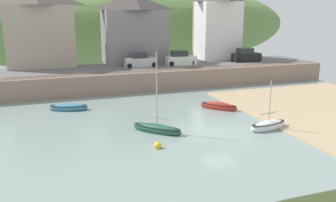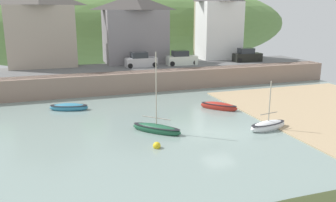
# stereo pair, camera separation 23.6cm
# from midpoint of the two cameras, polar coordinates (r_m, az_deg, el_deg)

# --- Properties ---
(ground) EXTENTS (48.00, 41.00, 0.61)m
(ground) POSITION_cam_midpoint_polar(r_m,az_deg,el_deg) (22.51, 23.04, -11.59)
(ground) COLOR gray
(quay_seawall) EXTENTS (48.00, 9.40, 2.40)m
(quay_seawall) POSITION_cam_midpoint_polar(r_m,az_deg,el_deg) (44.52, -1.77, 3.67)
(quay_seawall) COLOR gray
(quay_seawall) RESTS_ON ground
(hillside_backdrop) EXTENTS (80.00, 44.00, 19.07)m
(hillside_backdrop) POSITION_cam_midpoint_polar(r_m,az_deg,el_deg) (81.10, -7.87, 12.13)
(hillside_backdrop) COLOR #5F8644
(hillside_backdrop) RESTS_ON ground
(waterfront_building_left) EXTENTS (8.74, 5.00, 10.05)m
(waterfront_building_left) POSITION_cam_midpoint_polar(r_m,az_deg,el_deg) (49.61, -19.64, 11.12)
(waterfront_building_left) COLOR #AA9A88
(waterfront_building_left) RESTS_ON ground
(waterfront_building_centre) EXTENTS (8.85, 5.68, 9.43)m
(waterfront_building_centre) POSITION_cam_midpoint_polar(r_m,az_deg,el_deg) (51.05, -5.20, 11.58)
(waterfront_building_centre) COLOR gray
(waterfront_building_centre) RESTS_ON ground
(waterfront_building_right) EXTENTS (6.44, 4.61, 10.88)m
(waterfront_building_right) POSITION_cam_midpoint_polar(r_m,az_deg,el_deg) (55.60, 8.40, 12.49)
(waterfront_building_right) COLOR white
(waterfront_building_right) RESTS_ON ground
(church_with_spire) EXTENTS (3.00, 3.00, 13.82)m
(church_with_spire) POSITION_cam_midpoint_polar(r_m,az_deg,el_deg) (58.94, 6.17, 14.19)
(church_with_spire) COLOR gray
(church_with_spire) RESTS_ON ground
(rowboat_small_beached) EXTENTS (3.78, 1.82, 4.32)m
(rowboat_small_beached) POSITION_cam_midpoint_polar(r_m,az_deg,el_deg) (30.61, 16.02, -3.86)
(rowboat_small_beached) COLOR white
(rowboat_small_beached) RESTS_ON ground
(dinghy_open_wooden) EXTENTS (3.34, 3.46, 0.95)m
(dinghy_open_wooden) POSITION_cam_midpoint_polar(r_m,az_deg,el_deg) (35.77, 8.36, -0.87)
(dinghy_open_wooden) COLOR #A9271D
(dinghy_open_wooden) RESTS_ON ground
(fishing_boat_green) EXTENTS (3.86, 3.91, 6.71)m
(fishing_boat_green) POSITION_cam_midpoint_polar(r_m,az_deg,el_deg) (28.81, -1.64, -4.45)
(fishing_boat_green) COLOR #1F563A
(fishing_boat_green) RESTS_ON ground
(sailboat_tall_mast) EXTENTS (4.06, 2.52, 0.83)m
(sailboat_tall_mast) POSITION_cam_midpoint_polar(r_m,az_deg,el_deg) (36.58, -15.49, -0.97)
(sailboat_tall_mast) COLOR teal
(sailboat_tall_mast) RESTS_ON ground
(parked_car_near_slipway) EXTENTS (4.11, 1.82, 1.95)m
(parked_car_near_slipway) POSITION_cam_midpoint_polar(r_m,az_deg,el_deg) (46.96, -4.28, 6.48)
(parked_car_near_slipway) COLOR #B4B3B5
(parked_car_near_slipway) RESTS_ON ground
(parked_car_by_wall) EXTENTS (4.16, 1.85, 1.95)m
(parked_car_by_wall) POSITION_cam_midpoint_polar(r_m,az_deg,el_deg) (48.69, 2.32, 6.79)
(parked_car_by_wall) COLOR silver
(parked_car_by_wall) RESTS_ON ground
(parked_car_end_of_row) EXTENTS (4.17, 1.86, 1.95)m
(parked_car_end_of_row) POSITION_cam_midpoint_polar(r_m,az_deg,el_deg) (53.19, 12.73, 7.09)
(parked_car_end_of_row) COLOR black
(parked_car_end_of_row) RESTS_ON ground
(mooring_buoy) EXTENTS (0.56, 0.56, 0.56)m
(mooring_buoy) POSITION_cam_midpoint_polar(r_m,az_deg,el_deg) (25.62, -1.55, -7.21)
(mooring_buoy) COLOR yellow
(mooring_buoy) RESTS_ON ground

